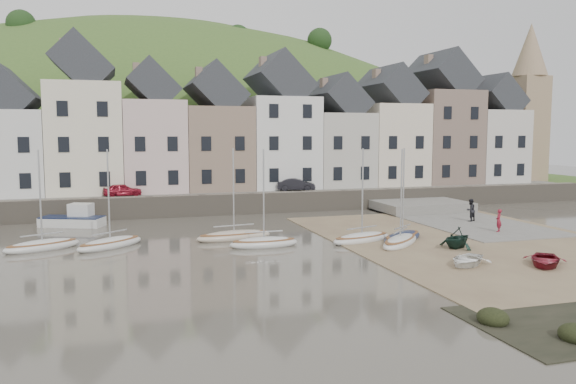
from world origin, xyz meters
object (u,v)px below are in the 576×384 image
object	(u,v)px
car_left	(122,190)
car_right	(296,185)
sailboat_0	(42,245)
rowboat_green	(457,238)
person_dark	(470,210)
person_red	(499,220)
rowboat_white	(467,260)
rowboat_red	(545,260)

from	to	relation	value
car_left	car_right	distance (m)	15.82
sailboat_0	car_left	size ratio (longest dim) A/B	1.94
rowboat_green	person_dark	distance (m)	11.06
rowboat_green	person_red	world-z (taller)	person_red
rowboat_white	car_left	bearing A→B (deg)	177.30
person_red	car_right	distance (m)	19.82
person_dark	person_red	bearing A→B (deg)	60.39
car_right	sailboat_0	bearing A→B (deg)	141.67
person_red	sailboat_0	bearing A→B (deg)	-49.60
person_dark	rowboat_green	bearing A→B (deg)	33.05
person_dark	car_right	xyz separation A→B (m)	(-10.39, 12.66, 1.18)
person_red	car_left	world-z (taller)	car_left
person_dark	car_right	size ratio (longest dim) A/B	0.50
person_red	car_left	distance (m)	30.70
sailboat_0	rowboat_green	xyz separation A→B (m)	(24.32, -7.26, 0.45)
car_left	rowboat_green	bearing A→B (deg)	-143.08
person_red	rowboat_green	bearing A→B (deg)	-9.91
rowboat_red	car_right	xyz separation A→B (m)	(-5.29, 26.76, 1.81)
person_red	car_right	xyz separation A→B (m)	(-9.45, 17.38, 1.27)
rowboat_white	car_left	distance (m)	30.76
rowboat_red	car_left	size ratio (longest dim) A/B	0.96
person_red	person_dark	bearing A→B (deg)	-144.57
rowboat_red	person_dark	xyz separation A→B (m)	(5.10, 14.09, 0.63)
rowboat_white	person_dark	size ratio (longest dim) A/B	1.64
rowboat_red	person_red	world-z (taller)	person_red
rowboat_red	car_left	bearing A→B (deg)	168.84
car_left	person_dark	bearing A→B (deg)	-121.05
car_right	rowboat_green	bearing A→B (deg)	-153.02
rowboat_red	rowboat_white	bearing A→B (deg)	-158.08
rowboat_white	car_right	bearing A→B (deg)	146.34
rowboat_white	rowboat_red	xyz separation A→B (m)	(3.91, -1.32, 0.02)
rowboat_white	car_right	xyz separation A→B (m)	(-1.38, 25.44, 1.83)
person_dark	car_left	size ratio (longest dim) A/B	0.55
sailboat_0	rowboat_green	distance (m)	25.39
rowboat_white	car_left	world-z (taller)	car_left
car_right	person_red	bearing A→B (deg)	-133.79
rowboat_green	sailboat_0	bearing A→B (deg)	-130.12
person_dark	car_right	distance (m)	16.42
sailboat_0	rowboat_green	size ratio (longest dim) A/B	2.54
sailboat_0	rowboat_white	world-z (taller)	sailboat_0
rowboat_red	person_red	xyz separation A→B (m)	(4.16, 9.38, 0.54)
sailboat_0	rowboat_red	distance (m)	29.05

